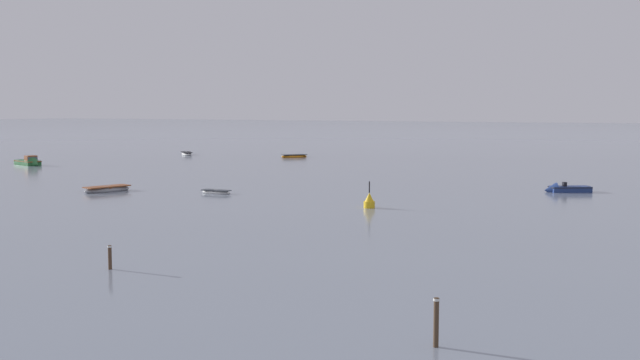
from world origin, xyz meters
The scene contains 9 objects.
rowboat_moored_1 centered at (-13.21, 33.76, 0.20)m, with size 2.87×4.95×0.74m.
rowboat_moored_2 centered at (-3.01, 37.21, 0.13)m, with size 3.04×1.13×0.47m.
rowboat_moored_3 centered at (-21.86, 85.23, 0.19)m, with size 3.93×4.26×0.68m.
rowboat_moored_4 centered at (-41.32, 82.56, 0.19)m, with size 4.26×4.26×0.71m.
motorboat_moored_1 centered at (-45.98, 53.61, 0.31)m, with size 5.73×3.42×2.06m.
motorboat_moored_3 centered at (25.47, 53.49, 0.21)m, with size 4.51×3.51×1.49m.
channel_buoy centered at (13.77, 34.50, 0.46)m, with size 0.90×0.90×2.30m.
mooring_post_near centered at (30.05, 3.22, 0.80)m, with size 0.22×0.22×1.86m.
mooring_post_left centered at (11.75, 7.44, 0.58)m, with size 0.22×0.22×1.33m.
Camera 1 is at (38.03, -20.41, 7.97)m, focal length 42.52 mm.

